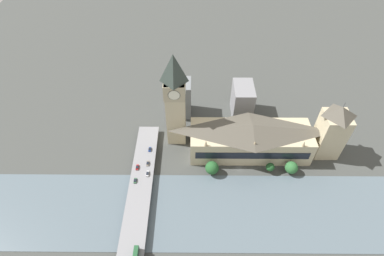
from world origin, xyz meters
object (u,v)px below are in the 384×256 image
at_px(car_northbound_mid, 150,149).
at_px(victoria_tower, 332,131).
at_px(clock_tower, 175,99).
at_px(car_northbound_tail, 148,174).
at_px(road_bridge, 138,207).
at_px(car_southbound_mid, 137,167).
at_px(car_southbound_lead, 135,181).
at_px(parliament_hall, 250,139).
at_px(car_northbound_lead, 148,163).

bearing_deg(car_northbound_mid, victoria_tower, -88.25).
height_order(clock_tower, car_northbound_tail, clock_tower).
height_order(victoria_tower, road_bridge, victoria_tower).
xyz_separation_m(victoria_tower, car_southbound_mid, (-20.57, 137.82, -16.92)).
height_order(car_northbound_tail, car_southbound_mid, car_northbound_tail).
bearing_deg(car_southbound_mid, victoria_tower, -81.51).
bearing_deg(victoria_tower, car_southbound_lead, 102.94).
bearing_deg(car_northbound_tail, clock_tower, -25.79).
xyz_separation_m(parliament_hall, clock_tower, (13.01, 54.62, 26.59)).
bearing_deg(clock_tower, victoria_tower, -96.64).
relative_size(parliament_hall, car_northbound_tail, 18.71).
xyz_separation_m(clock_tower, car_northbound_tail, (-38.85, 18.77, -34.72)).
relative_size(parliament_hall, car_northbound_mid, 21.44).
bearing_deg(car_northbound_tail, parliament_hall, -70.60).
relative_size(road_bridge, car_southbound_mid, 31.63).
relative_size(car_northbound_tail, car_southbound_lead, 1.16).
distance_m(clock_tower, car_southbound_lead, 62.53).
height_order(clock_tower, road_bridge, clock_tower).
height_order(parliament_hall, car_southbound_lead, parliament_hall).
distance_m(victoria_tower, car_northbound_mid, 131.89).
bearing_deg(clock_tower, car_southbound_mid, 141.54).
bearing_deg(parliament_hall, clock_tower, 76.60).
relative_size(victoria_tower, car_southbound_mid, 11.04).
bearing_deg(car_southbound_lead, car_northbound_mid, -14.30).
bearing_deg(car_northbound_mid, parliament_hall, -86.95).
relative_size(clock_tower, car_northbound_lead, 17.47).
bearing_deg(road_bridge, car_northbound_tail, -9.00).
relative_size(road_bridge, car_northbound_tail, 30.19).
bearing_deg(road_bridge, car_southbound_lead, 11.65).
bearing_deg(car_southbound_lead, victoria_tower, -77.06).
bearing_deg(car_northbound_lead, car_southbound_lead, 154.57).
bearing_deg(car_northbound_lead, car_northbound_tail, -174.48).
xyz_separation_m(clock_tower, car_northbound_mid, (-16.96, 19.55, -34.72)).
height_order(road_bridge, car_southbound_lead, car_southbound_lead).
xyz_separation_m(car_northbound_lead, car_southbound_mid, (-3.55, 6.99, 0.02)).
relative_size(car_northbound_mid, car_southbound_lead, 1.01).
bearing_deg(victoria_tower, car_northbound_lead, 97.41).
distance_m(parliament_hall, car_southbound_lead, 87.55).
distance_m(parliament_hall, car_northbound_lead, 76.60).
bearing_deg(car_northbound_lead, road_bridge, 174.80).
bearing_deg(car_southbound_lead, road_bridge, -168.35).
bearing_deg(car_southbound_mid, clock_tower, -38.46).
relative_size(parliament_hall, clock_tower, 1.14).
bearing_deg(car_southbound_lead, parliament_hall, -68.73).
bearing_deg(car_northbound_tail, car_southbound_lead, 126.40).
bearing_deg(car_southbound_lead, car_southbound_mid, 0.12).
xyz_separation_m(clock_tower, victoria_tower, (-12.95, -111.20, -17.81)).
bearing_deg(road_bridge, clock_tower, -19.64).
relative_size(road_bridge, car_northbound_mid, 34.60).
height_order(parliament_hall, road_bridge, parliament_hall).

